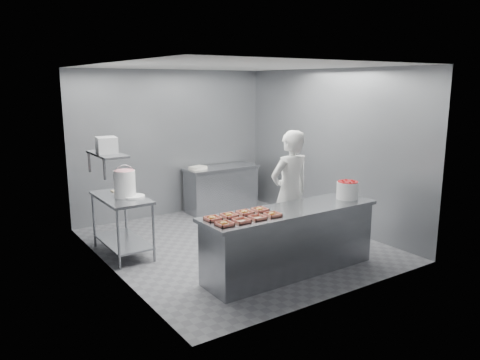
{
  "coord_description": "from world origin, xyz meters",
  "views": [
    {
      "loc": [
        -3.94,
        -5.99,
        2.56
      ],
      "look_at": [
        -0.05,
        -0.2,
        1.1
      ],
      "focal_mm": 35.0,
      "sensor_mm": 36.0,
      "label": 1
    }
  ],
  "objects_px": {
    "tray_4": "(213,218)",
    "glaze_bucket": "(125,183)",
    "tray_0": "(224,224)",
    "prep_table": "(122,216)",
    "tray_7": "(260,210)",
    "service_counter": "(290,241)",
    "worker": "(290,193)",
    "tray_2": "(257,218)",
    "tray_6": "(245,212)",
    "appliance": "(107,145)",
    "tray_3": "(273,214)",
    "back_counter": "(221,188)",
    "tray_1": "(241,221)",
    "tray_5": "(229,215)",
    "strawberry_tub": "(347,189)"
  },
  "relations": [
    {
      "from": "back_counter",
      "to": "tray_1",
      "type": "xyz_separation_m",
      "value": [
        -1.8,
        -3.39,
        0.47
      ]
    },
    {
      "from": "prep_table",
      "to": "tray_2",
      "type": "height_order",
      "value": "tray_2"
    },
    {
      "from": "prep_table",
      "to": "tray_2",
      "type": "distance_m",
      "value": 2.33
    },
    {
      "from": "tray_0",
      "to": "strawberry_tub",
      "type": "bearing_deg",
      "value": 2.91
    },
    {
      "from": "back_counter",
      "to": "tray_4",
      "type": "xyz_separation_m",
      "value": [
        -2.04,
        -3.11,
        0.47
      ]
    },
    {
      "from": "service_counter",
      "to": "worker",
      "type": "xyz_separation_m",
      "value": [
        0.48,
        0.6,
        0.49
      ]
    },
    {
      "from": "tray_3",
      "to": "tray_6",
      "type": "xyz_separation_m",
      "value": [
        -0.24,
        0.27,
        0.0
      ]
    },
    {
      "from": "tray_5",
      "to": "tray_6",
      "type": "xyz_separation_m",
      "value": [
        0.24,
        0.0,
        0.0
      ]
    },
    {
      "from": "tray_1",
      "to": "worker",
      "type": "xyz_separation_m",
      "value": [
        1.38,
        0.74,
        0.02
      ]
    },
    {
      "from": "tray_3",
      "to": "tray_4",
      "type": "distance_m",
      "value": 0.77
    },
    {
      "from": "tray_4",
      "to": "glaze_bucket",
      "type": "xyz_separation_m",
      "value": [
        -0.47,
        1.75,
        0.19
      ]
    },
    {
      "from": "service_counter",
      "to": "tray_1",
      "type": "distance_m",
      "value": 1.02
    },
    {
      "from": "tray_3",
      "to": "tray_5",
      "type": "bearing_deg",
      "value": 150.41
    },
    {
      "from": "tray_4",
      "to": "worker",
      "type": "xyz_separation_m",
      "value": [
        1.62,
        0.46,
        0.02
      ]
    },
    {
      "from": "tray_7",
      "to": "glaze_bucket",
      "type": "bearing_deg",
      "value": 124.16
    },
    {
      "from": "back_counter",
      "to": "tray_2",
      "type": "height_order",
      "value": "tray_2"
    },
    {
      "from": "back_counter",
      "to": "worker",
      "type": "relative_size",
      "value": 0.8
    },
    {
      "from": "worker",
      "to": "prep_table",
      "type": "bearing_deg",
      "value": -32.97
    },
    {
      "from": "worker",
      "to": "appliance",
      "type": "distance_m",
      "value": 2.77
    },
    {
      "from": "service_counter",
      "to": "strawberry_tub",
      "type": "xyz_separation_m",
      "value": [
        1.04,
        -0.03,
        0.59
      ]
    },
    {
      "from": "strawberry_tub",
      "to": "glaze_bucket",
      "type": "relative_size",
      "value": 0.65
    },
    {
      "from": "tray_0",
      "to": "worker",
      "type": "xyz_separation_m",
      "value": [
        1.62,
        0.74,
        0.02
      ]
    },
    {
      "from": "tray_5",
      "to": "tray_2",
      "type": "bearing_deg",
      "value": -48.27
    },
    {
      "from": "worker",
      "to": "strawberry_tub",
      "type": "distance_m",
      "value": 0.85
    },
    {
      "from": "back_counter",
      "to": "strawberry_tub",
      "type": "distance_m",
      "value": 3.33
    },
    {
      "from": "prep_table",
      "to": "glaze_bucket",
      "type": "relative_size",
      "value": 2.49
    },
    {
      "from": "tray_7",
      "to": "appliance",
      "type": "xyz_separation_m",
      "value": [
        -1.4,
        1.81,
        0.76
      ]
    },
    {
      "from": "tray_3",
      "to": "tray_2",
      "type": "bearing_deg",
      "value": 180.0
    },
    {
      "from": "tray_7",
      "to": "tray_0",
      "type": "bearing_deg",
      "value": -159.27
    },
    {
      "from": "tray_2",
      "to": "worker",
      "type": "relative_size",
      "value": 0.1
    },
    {
      "from": "service_counter",
      "to": "back_counter",
      "type": "distance_m",
      "value": 3.37
    },
    {
      "from": "appliance",
      "to": "service_counter",
      "type": "bearing_deg",
      "value": -38.85
    },
    {
      "from": "tray_7",
      "to": "appliance",
      "type": "height_order",
      "value": "appliance"
    },
    {
      "from": "service_counter",
      "to": "tray_6",
      "type": "bearing_deg",
      "value": 168.31
    },
    {
      "from": "tray_4",
      "to": "tray_3",
      "type": "bearing_deg",
      "value": -20.73
    },
    {
      "from": "service_counter",
      "to": "tray_4",
      "type": "height_order",
      "value": "tray_4"
    },
    {
      "from": "tray_1",
      "to": "worker",
      "type": "relative_size",
      "value": 0.1
    },
    {
      "from": "tray_7",
      "to": "appliance",
      "type": "bearing_deg",
      "value": 127.75
    },
    {
      "from": "prep_table",
      "to": "tray_5",
      "type": "distance_m",
      "value": 1.99
    },
    {
      "from": "back_counter",
      "to": "tray_3",
      "type": "xyz_separation_m",
      "value": [
        -1.32,
        -3.39,
        0.47
      ]
    },
    {
      "from": "tray_6",
      "to": "glaze_bucket",
      "type": "distance_m",
      "value": 1.99
    },
    {
      "from": "tray_1",
      "to": "strawberry_tub",
      "type": "relative_size",
      "value": 0.6
    },
    {
      "from": "tray_0",
      "to": "prep_table",
      "type": "bearing_deg",
      "value": 103.76
    },
    {
      "from": "tray_7",
      "to": "tray_3",
      "type": "bearing_deg",
      "value": -90.0
    },
    {
      "from": "prep_table",
      "to": "worker",
      "type": "bearing_deg",
      "value": -32.37
    },
    {
      "from": "tray_6",
      "to": "strawberry_tub",
      "type": "height_order",
      "value": "strawberry_tub"
    },
    {
      "from": "tray_2",
      "to": "tray_6",
      "type": "bearing_deg",
      "value": 90.64
    },
    {
      "from": "back_counter",
      "to": "tray_0",
      "type": "xyz_separation_m",
      "value": [
        -2.04,
        -3.39,
        0.47
      ]
    },
    {
      "from": "strawberry_tub",
      "to": "glaze_bucket",
      "type": "bearing_deg",
      "value": 144.17
    },
    {
      "from": "service_counter",
      "to": "prep_table",
      "type": "relative_size",
      "value": 2.17
    }
  ]
}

